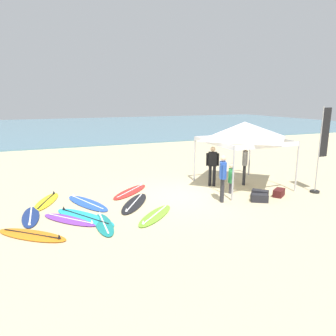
{
  "coord_description": "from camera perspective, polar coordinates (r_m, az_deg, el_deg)",
  "views": [
    {
      "loc": [
        -5.07,
        -10.32,
        3.68
      ],
      "look_at": [
        -0.48,
        0.68,
        1.0
      ],
      "focal_mm": 33.06,
      "sensor_mm": 36.0,
      "label": 1
    }
  ],
  "objects": [
    {
      "name": "surfboard_yellow",
      "position": [
        12.13,
        -21.47,
        -5.72
      ],
      "size": [
        1.22,
        2.09,
        0.19
      ],
      "color": "yellow",
      "rests_on": "ground"
    },
    {
      "name": "gear_bag_on_sand",
      "position": [
        12.32,
        16.6,
        -4.57
      ],
      "size": [
        0.64,
        0.66,
        0.28
      ],
      "primitive_type": "cube",
      "rotation": [
        0.0,
        0.0,
        2.3
      ],
      "color": "#232328",
      "rests_on": "ground"
    },
    {
      "name": "surfboard_navy",
      "position": [
        10.79,
        -24.0,
        -8.2
      ],
      "size": [
        0.56,
        1.92,
        0.19
      ],
      "color": "navy",
      "rests_on": "ground"
    },
    {
      "name": "sea",
      "position": [
        42.88,
        -15.94,
        7.34
      ],
      "size": [
        80.0,
        36.0,
        0.1
      ],
      "primitive_type": "cube",
      "color": "#568499",
      "rests_on": "ground"
    },
    {
      "name": "person_black",
      "position": [
        13.27,
        8.2,
        0.84
      ],
      "size": [
        0.5,
        0.36,
        1.71
      ],
      "color": "black",
      "rests_on": "ground"
    },
    {
      "name": "person_green",
      "position": [
        12.48,
        11.57,
        -1.61
      ],
      "size": [
        0.39,
        0.47,
        1.2
      ],
      "color": "#383842",
      "rests_on": "ground"
    },
    {
      "name": "surfboard_red",
      "position": [
        12.54,
        -6.96,
        -4.32
      ],
      "size": [
        2.05,
        1.99,
        0.19
      ],
      "color": "red",
      "rests_on": "ground"
    },
    {
      "name": "person_blue",
      "position": [
        11.28,
        10.05,
        -1.33
      ],
      "size": [
        0.36,
        0.5,
        1.71
      ],
      "color": "#2D2D33",
      "rests_on": "ground"
    },
    {
      "name": "gear_bag_by_pole",
      "position": [
        11.8,
        16.51,
        -5.32
      ],
      "size": [
        0.68,
        0.58,
        0.28
      ],
      "primitive_type": "cube",
      "rotation": [
        0.0,
        0.0,
        2.61
      ],
      "color": "#232328",
      "rests_on": "ground"
    },
    {
      "name": "surfboard_cyan",
      "position": [
        10.2,
        -15.17,
        -8.72
      ],
      "size": [
        1.93,
        2.5,
        0.19
      ],
      "color": "#23B2CC",
      "rests_on": "ground"
    },
    {
      "name": "surfboard_lime",
      "position": [
        10.0,
        -2.38,
        -8.72
      ],
      "size": [
        1.86,
        1.85,
        0.19
      ],
      "color": "#7AD12D",
      "rests_on": "ground"
    },
    {
      "name": "canopy_tent",
      "position": [
        13.3,
        13.91,
        6.73
      ],
      "size": [
        3.14,
        3.14,
        2.75
      ],
      "color": "#B7B7BC",
      "rests_on": "ground"
    },
    {
      "name": "gear_bag_near_tent",
      "position": [
        12.68,
        19.77,
        -4.3
      ],
      "size": [
        0.68,
        0.6,
        0.28
      ],
      "primitive_type": "cube",
      "rotation": [
        0.0,
        0.0,
        0.59
      ],
      "color": "#4C1919",
      "rests_on": "ground"
    },
    {
      "name": "surfboard_orange",
      "position": [
        9.42,
        -23.79,
        -11.24
      ],
      "size": [
        2.05,
        1.89,
        0.19
      ],
      "color": "orange",
      "rests_on": "ground"
    },
    {
      "name": "surfboard_blue",
      "position": [
        11.48,
        -14.67,
        -6.27
      ],
      "size": [
        1.51,
        2.43,
        0.19
      ],
      "color": "blue",
      "rests_on": "ground"
    },
    {
      "name": "person_grey",
      "position": [
        13.76,
        13.97,
        1.01
      ],
      "size": [
        0.39,
        0.46,
        1.71
      ],
      "color": "#2D2D33",
      "rests_on": "ground"
    },
    {
      "name": "ground_plane",
      "position": [
        12.07,
        3.34,
        -5.1
      ],
      "size": [
        80.0,
        80.0,
        0.0
      ],
      "primitive_type": "plane",
      "color": "beige"
    },
    {
      "name": "surfboard_teal",
      "position": [
        9.52,
        -11.75,
        -10.11
      ],
      "size": [
        0.55,
        1.84,
        0.19
      ],
      "color": "#19847F",
      "rests_on": "ground"
    },
    {
      "name": "surfboard_purple",
      "position": [
        10.11,
        -17.55,
        -9.07
      ],
      "size": [
        1.79,
        1.92,
        0.19
      ],
      "color": "purple",
      "rests_on": "ground"
    },
    {
      "name": "surfboard_black",
      "position": [
        11.16,
        -6.21,
        -6.46
      ],
      "size": [
        1.77,
        2.26,
        0.19
      ],
      "color": "black",
      "rests_on": "ground"
    },
    {
      "name": "banner_flag",
      "position": [
        13.51,
        26.36,
        2.38
      ],
      "size": [
        0.6,
        0.36,
        3.4
      ],
      "color": "#99999E",
      "rests_on": "ground"
    }
  ]
}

